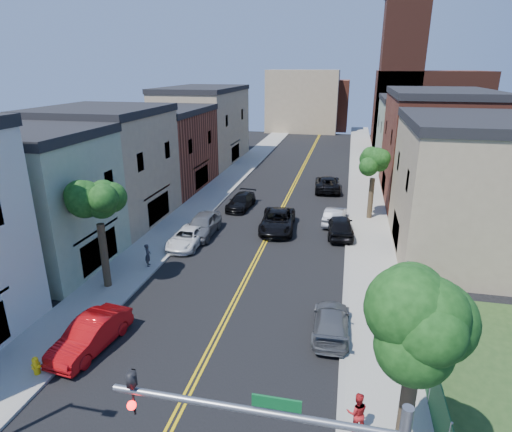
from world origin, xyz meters
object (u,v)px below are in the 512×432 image
Objects in this scene: white_pickup at (187,238)px; pedestrian_left at (148,255)px; grey_car_right at (331,322)px; dark_car_right_far at (328,183)px; pedestrian_right at (357,412)px; grey_car_left at (203,225)px; silver_car_right at (335,216)px; red_sedan at (91,335)px; black_car_right at (340,226)px; black_suv_lane at (278,221)px; black_car_left at (241,201)px; fire_hydrant at (36,365)px.

white_pickup is 3.00× the size of pedestrian_left.
grey_car_right is 26.36m from dark_car_right_far.
grey_car_right is 2.78× the size of pedestrian_right.
pedestrian_left reaches higher than grey_car_right.
grey_car_left is at bearing 55.40° from dark_car_right_far.
grey_car_left reaches higher than silver_car_right.
red_sedan is 0.93× the size of black_car_right.
grey_car_left is 6.06m from black_suv_lane.
pedestrian_right is at bearing -49.57° from white_pickup.
grey_car_left reaches higher than white_pickup.
white_pickup is at bearing -95.73° from black_car_left.
pedestrian_left is at bearing -105.42° from white_pickup.
black_car_left is 1.05× the size of grey_car_right.
fire_hydrant is (-1.20, -2.25, -0.17)m from red_sedan.
dark_car_right_far is at bearing 79.54° from red_sedan.
red_sedan is 0.99× the size of white_pickup.
black_car_right reaches higher than silver_car_right.
silver_car_right is at bearing 35.62° from white_pickup.
pedestrian_left is 10.78m from fire_hydrant.
pedestrian_right is (12.20, -14.96, 0.31)m from white_pickup.
white_pickup is 4.20m from pedestrian_left.
white_pickup is 12.72m from silver_car_right.
pedestrian_left reaches higher than dark_car_right_far.
grey_car_right is 2.88× the size of pedestrian_left.
black_car_left is (1.70, 9.49, 0.04)m from white_pickup.
fire_hydrant is at bearing 24.68° from grey_car_right.
black_car_left is 24.46m from fire_hydrant.
dark_car_right_far is at bearing -87.37° from grey_car_right.
white_pickup is at bearing 41.19° from silver_car_right.
white_pickup reaches higher than fire_hydrant.
grey_car_right is at bearing 84.08° from black_car_right.
black_car_right is at bearing -74.98° from pedestrian_left.
pedestrian_right reaches higher than silver_car_right.
dark_car_right_far is 3.67× the size of pedestrian_left.
grey_car_left is 0.88× the size of black_suv_lane.
white_pickup is at bearing 96.79° from red_sedan.
dark_car_right_far is 6.75× the size of fire_hydrant.
black_car_right is (10.59, 2.20, -0.02)m from grey_car_left.
pedestrian_left is at bearing 28.97° from black_car_right.
red_sedan is 12.54m from white_pickup.
red_sedan is 31.36m from dark_car_right_far.
grey_car_right is (11.00, 3.64, -0.11)m from red_sedan.
black_suv_lane is at bearing -44.07° from black_car_left.
grey_car_right is (10.59, -11.20, -0.21)m from grey_car_left.
black_car_right is 14.87m from pedestrian_left.
white_pickup is at bearing 57.74° from dark_car_right_far.
black_car_right is (0.00, 13.40, 0.19)m from grey_car_right.
grey_car_left is 7.32m from black_car_left.
black_suv_lane reaches higher than black_car_left.
silver_car_right is at bearing -66.11° from pedestrian_left.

